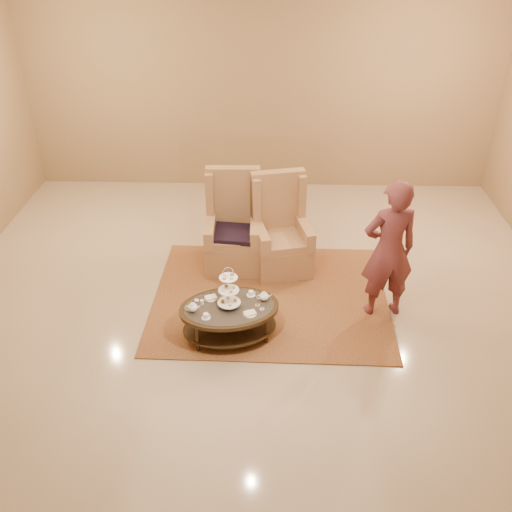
{
  "coord_description": "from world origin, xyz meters",
  "views": [
    {
      "loc": [
        0.2,
        -5.59,
        4.34
      ],
      "look_at": [
        0.03,
        0.2,
        0.78
      ],
      "focal_mm": 40.0,
      "sensor_mm": 36.0,
      "label": 1
    }
  ],
  "objects_px": {
    "armchair_left": "(233,234)",
    "armchair_right": "(280,238)",
    "person": "(389,250)",
    "tea_table": "(229,312)"
  },
  "relations": [
    {
      "from": "armchair_left",
      "to": "armchair_right",
      "type": "bearing_deg",
      "value": -7.48
    },
    {
      "from": "armchair_right",
      "to": "person",
      "type": "bearing_deg",
      "value": -52.51
    },
    {
      "from": "tea_table",
      "to": "person",
      "type": "distance_m",
      "value": 2.01
    },
    {
      "from": "armchair_right",
      "to": "person",
      "type": "xyz_separation_m",
      "value": [
        1.26,
        -1.03,
        0.44
      ]
    },
    {
      "from": "armchair_left",
      "to": "armchair_right",
      "type": "height_order",
      "value": "armchair_left"
    },
    {
      "from": "tea_table",
      "to": "person",
      "type": "bearing_deg",
      "value": 4.16
    },
    {
      "from": "tea_table",
      "to": "armchair_left",
      "type": "height_order",
      "value": "armchair_left"
    },
    {
      "from": "armchair_right",
      "to": "armchair_left",
      "type": "bearing_deg",
      "value": 160.46
    },
    {
      "from": "tea_table",
      "to": "armchair_right",
      "type": "bearing_deg",
      "value": 57.28
    },
    {
      "from": "armchair_left",
      "to": "person",
      "type": "xyz_separation_m",
      "value": [
        1.91,
        -1.1,
        0.43
      ]
    }
  ]
}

